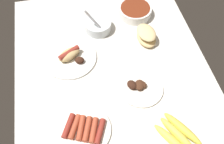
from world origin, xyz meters
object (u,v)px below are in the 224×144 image
(bowl_chili, at_px, (135,11))
(plate_sausages, at_px, (84,129))
(bowl_coleslaw, at_px, (98,25))
(banana_bunch, at_px, (178,134))
(bread_stack, at_px, (146,35))
(plate_hotdog_assembled, at_px, (70,57))
(plate_grilled_meat, at_px, (140,87))

(bowl_chili, bearing_deg, plate_sausages, -31.45)
(bowl_coleslaw, relative_size, banana_bunch, 0.72)
(bread_stack, bearing_deg, plate_sausages, -42.34)
(plate_hotdog_assembled, height_order, bread_stack, bread_stack)
(plate_hotdog_assembled, relative_size, plate_sausages, 1.19)
(plate_grilled_meat, xyz_separation_m, bowl_chili, (-0.46, 0.10, 0.02))
(plate_hotdog_assembled, xyz_separation_m, bowl_chili, (-0.23, 0.38, 0.01))
(plate_sausages, distance_m, bread_stack, 0.56)
(plate_grilled_meat, distance_m, plate_hotdog_assembled, 0.37)
(bowl_coleslaw, height_order, banana_bunch, bowl_coleslaw)
(plate_grilled_meat, relative_size, plate_hotdog_assembled, 0.76)
(bread_stack, height_order, banana_bunch, bread_stack)
(plate_sausages, relative_size, bowl_chili, 1.22)
(plate_hotdog_assembled, bearing_deg, bowl_coleslaw, 134.40)
(bowl_coleslaw, distance_m, plate_sausages, 0.56)
(bread_stack, bearing_deg, plate_grilled_meat, -21.36)
(plate_hotdog_assembled, relative_size, bread_stack, 1.76)
(plate_hotdog_assembled, xyz_separation_m, banana_bunch, (0.47, 0.37, 0.00))
(bowl_coleslaw, bearing_deg, plate_grilled_meat, 16.60)
(banana_bunch, bearing_deg, bowl_coleslaw, -162.34)
(bowl_coleslaw, xyz_separation_m, plate_hotdog_assembled, (0.16, -0.17, -0.01))
(plate_grilled_meat, height_order, bowl_chili, bowl_chili)
(plate_hotdog_assembled, distance_m, bread_stack, 0.39)
(plate_grilled_meat, relative_size, banana_bunch, 0.93)
(bowl_coleslaw, distance_m, bowl_chili, 0.23)
(bowl_chili, bearing_deg, plate_grilled_meat, -12.10)
(bowl_chili, relative_size, banana_bunch, 0.84)
(bread_stack, xyz_separation_m, bowl_chili, (-0.19, -0.01, -0.01))
(bowl_coleslaw, xyz_separation_m, banana_bunch, (0.64, 0.20, -0.01))
(bowl_coleslaw, bearing_deg, bread_stack, 60.61)
(plate_grilled_meat, distance_m, bowl_chili, 0.47)
(bowl_coleslaw, relative_size, plate_grilled_meat, 0.78)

